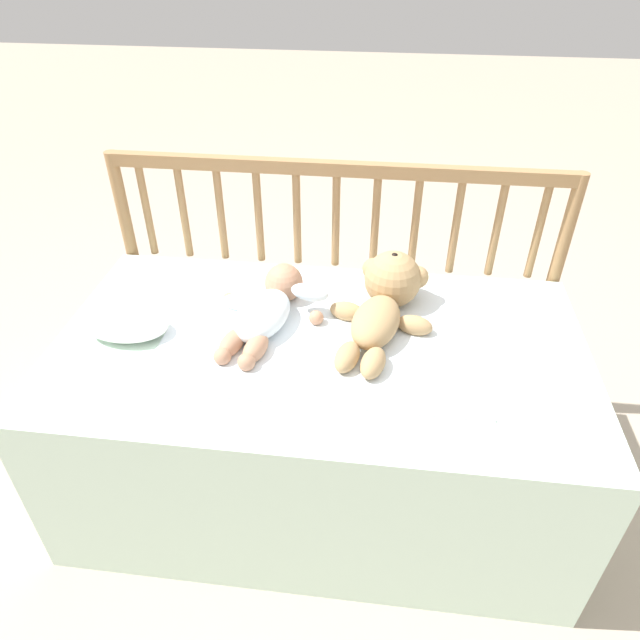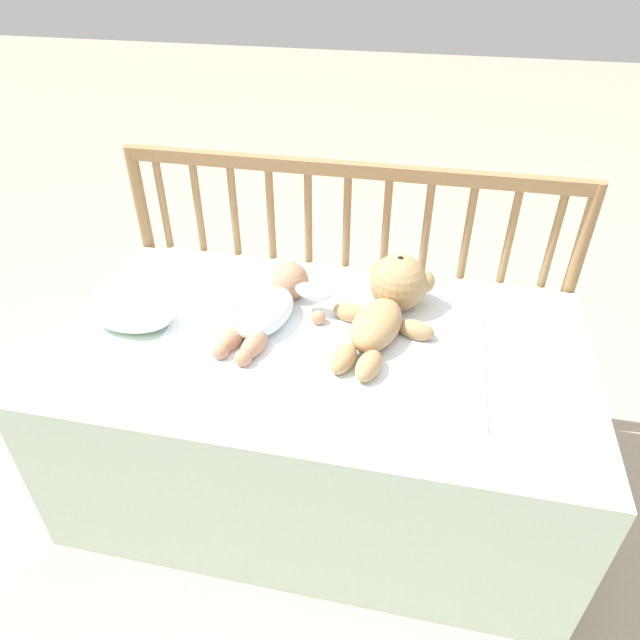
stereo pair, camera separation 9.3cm
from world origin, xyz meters
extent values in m
plane|color=tan|center=(0.00, 0.00, 0.00)|extent=(12.00, 12.00, 0.00)
cube|color=silver|center=(0.00, 0.00, 0.26)|extent=(1.29, 0.71, 0.51)
cylinder|color=#997047|center=(-0.63, 0.38, 0.41)|extent=(0.04, 0.04, 0.82)
cylinder|color=#997047|center=(0.63, 0.38, 0.41)|extent=(0.04, 0.04, 0.82)
cube|color=#997047|center=(0.00, 0.38, 0.81)|extent=(1.26, 0.03, 0.04)
cylinder|color=#997047|center=(-0.55, 0.38, 0.65)|extent=(0.02, 0.02, 0.28)
cylinder|color=#997047|center=(-0.44, 0.38, 0.65)|extent=(0.02, 0.02, 0.28)
cylinder|color=#997047|center=(-0.33, 0.38, 0.65)|extent=(0.02, 0.02, 0.28)
cylinder|color=#997047|center=(-0.22, 0.38, 0.65)|extent=(0.02, 0.02, 0.28)
cylinder|color=#997047|center=(-0.11, 0.38, 0.65)|extent=(0.02, 0.02, 0.28)
cylinder|color=#997047|center=(0.00, 0.38, 0.65)|extent=(0.02, 0.02, 0.28)
cylinder|color=#997047|center=(0.11, 0.38, 0.65)|extent=(0.02, 0.02, 0.28)
cylinder|color=#997047|center=(0.22, 0.38, 0.65)|extent=(0.02, 0.02, 0.28)
cylinder|color=#997047|center=(0.33, 0.38, 0.65)|extent=(0.02, 0.02, 0.28)
cylinder|color=#997047|center=(0.44, 0.38, 0.65)|extent=(0.02, 0.02, 0.28)
cylinder|color=#997047|center=(0.55, 0.38, 0.65)|extent=(0.02, 0.02, 0.28)
cube|color=white|center=(0.01, 0.04, 0.52)|extent=(0.78, 0.52, 0.01)
ellipsoid|color=tan|center=(0.13, 0.04, 0.56)|extent=(0.15, 0.22, 0.09)
sphere|color=tan|center=(0.17, 0.20, 0.59)|extent=(0.15, 0.15, 0.15)
sphere|color=tan|center=(0.17, 0.20, 0.63)|extent=(0.06, 0.06, 0.06)
sphere|color=black|center=(0.17, 0.20, 0.65)|extent=(0.02, 0.02, 0.02)
sphere|color=tan|center=(0.12, 0.23, 0.59)|extent=(0.06, 0.06, 0.06)
sphere|color=tan|center=(0.23, 0.21, 0.59)|extent=(0.06, 0.06, 0.06)
ellipsoid|color=tan|center=(0.06, 0.11, 0.54)|extent=(0.10, 0.07, 0.05)
ellipsoid|color=tan|center=(0.23, 0.07, 0.54)|extent=(0.10, 0.07, 0.05)
ellipsoid|color=tan|center=(0.07, -0.08, 0.54)|extent=(0.07, 0.11, 0.05)
ellipsoid|color=tan|center=(0.13, -0.09, 0.54)|extent=(0.07, 0.11, 0.05)
ellipsoid|color=white|center=(-0.15, 0.04, 0.55)|extent=(0.17, 0.23, 0.08)
sphere|color=tan|center=(-0.12, 0.18, 0.56)|extent=(0.10, 0.10, 0.10)
ellipsoid|color=white|center=(-0.23, 0.11, 0.53)|extent=(0.11, 0.07, 0.04)
ellipsoid|color=white|center=(-0.04, 0.11, 0.58)|extent=(0.11, 0.07, 0.04)
sphere|color=tan|center=(-0.25, 0.13, 0.53)|extent=(0.04, 0.04, 0.04)
sphere|color=tan|center=(-0.02, 0.07, 0.53)|extent=(0.04, 0.04, 0.04)
ellipsoid|color=tan|center=(-0.20, -0.05, 0.54)|extent=(0.07, 0.11, 0.05)
ellipsoid|color=tan|center=(-0.14, -0.07, 0.54)|extent=(0.07, 0.11, 0.05)
sphere|color=tan|center=(-0.21, -0.10, 0.53)|extent=(0.04, 0.04, 0.04)
sphere|color=tan|center=(-0.15, -0.12, 0.53)|extent=(0.04, 0.04, 0.04)
ellipsoid|color=white|center=(-0.47, -0.02, 0.54)|extent=(0.21, 0.13, 0.06)
camera|label=1|loc=(0.13, -1.08, 1.38)|focal=32.00mm
camera|label=2|loc=(0.23, -1.06, 1.38)|focal=32.00mm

